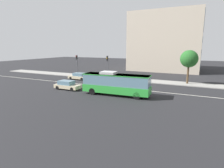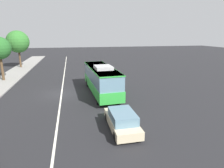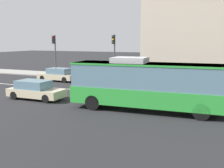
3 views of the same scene
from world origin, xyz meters
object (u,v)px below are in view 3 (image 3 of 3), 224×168
Objects in this scene: transit_bus at (147,83)px; traffic_light_mid_block at (55,49)px; sedan_beige at (58,75)px; sedan_beige_ahead at (35,90)px; traffic_light_near_corner at (114,49)px.

traffic_light_mid_block is at bearing 139.80° from transit_bus.
traffic_light_mid_block is at bearing -48.12° from sedan_beige.
sedan_beige_ahead is at bearing 115.59° from sedan_beige.
transit_bus is at bearing 55.64° from traffic_light_mid_block.
sedan_beige_ahead is 13.30m from traffic_light_mid_block.
sedan_beige is 0.88× the size of traffic_light_near_corner.
traffic_light_mid_block reaches higher than sedan_beige.
traffic_light_near_corner is (5.77, 2.62, 2.84)m from sedan_beige.
traffic_light_mid_block reaches higher than transit_bus.
sedan_beige is 9.53m from sedan_beige_ahead.
sedan_beige is 6.94m from traffic_light_near_corner.
sedan_beige is 1.01× the size of sedan_beige_ahead.
sedan_beige_ahead is at bearing 30.88° from traffic_light_mid_block.
traffic_light_near_corner is at bearing -153.89° from sedan_beige.
sedan_beige is at bearing 42.75° from traffic_light_mid_block.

